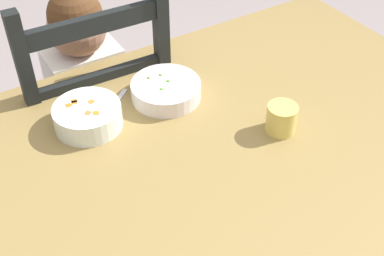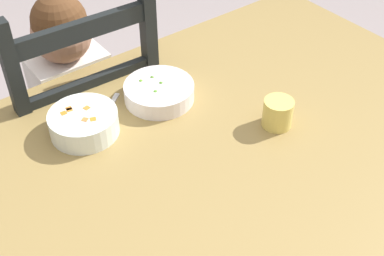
# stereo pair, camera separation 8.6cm
# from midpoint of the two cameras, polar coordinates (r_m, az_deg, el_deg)

# --- Properties ---
(dining_table) EXTENTS (1.38, 1.04, 0.76)m
(dining_table) POSITION_cam_midpoint_polar(r_m,az_deg,el_deg) (1.24, 2.94, -5.77)
(dining_table) COLOR olive
(dining_table) RESTS_ON ground
(dining_chair) EXTENTS (0.44, 0.44, 1.02)m
(dining_chair) POSITION_cam_midpoint_polar(r_m,az_deg,el_deg) (1.68, -13.61, -1.02)
(dining_chair) COLOR black
(dining_chair) RESTS_ON ground
(child_figure) EXTENTS (0.32, 0.31, 0.96)m
(child_figure) POSITION_cam_midpoint_polar(r_m,az_deg,el_deg) (1.58, -14.40, 3.29)
(child_figure) COLOR white
(child_figure) RESTS_ON ground
(bowl_of_peas) EXTENTS (0.18, 0.18, 0.05)m
(bowl_of_peas) POSITION_cam_midpoint_polar(r_m,az_deg,el_deg) (1.31, -5.63, 4.08)
(bowl_of_peas) COLOR white
(bowl_of_peas) RESTS_ON dining_table
(bowl_of_carrots) EXTENTS (0.17, 0.17, 0.06)m
(bowl_of_carrots) POSITION_cam_midpoint_polar(r_m,az_deg,el_deg) (1.24, -14.12, 0.56)
(bowl_of_carrots) COLOR white
(bowl_of_carrots) RESTS_ON dining_table
(spoon) EXTENTS (0.12, 0.10, 0.01)m
(spoon) POSITION_cam_midpoint_polar(r_m,az_deg,el_deg) (1.29, -11.75, 1.35)
(spoon) COLOR silver
(spoon) RESTS_ON dining_table
(drinking_cup) EXTENTS (0.07, 0.07, 0.07)m
(drinking_cup) POSITION_cam_midpoint_polar(r_m,az_deg,el_deg) (1.23, 7.72, 1.62)
(drinking_cup) COLOR #E4CB60
(drinking_cup) RESTS_ON dining_table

